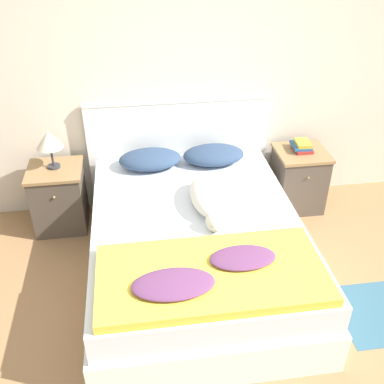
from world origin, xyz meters
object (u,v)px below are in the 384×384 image
at_px(nightstand_right, 298,179).
at_px(pillow_right, 214,155).
at_px(table_lamp, 49,140).
at_px(bed, 196,247).
at_px(pillow_left, 150,159).
at_px(nightstand_left, 59,197).
at_px(book_stack, 302,146).
at_px(dog, 209,198).

xyz_separation_m(nightstand_right, pillow_right, (-0.84, 0.00, 0.33)).
bearing_deg(table_lamp, pillow_right, -1.08).
bearing_deg(bed, pillow_left, 109.14).
xyz_separation_m(bed, table_lamp, (-1.13, 0.85, 0.59)).
bearing_deg(pillow_right, table_lamp, 178.92).
relative_size(nightstand_left, pillow_left, 1.09).
xyz_separation_m(nightstand_right, table_lamp, (-2.25, 0.03, 0.56)).
relative_size(bed, pillow_right, 3.80).
distance_m(book_stack, table_lamp, 2.26).
xyz_separation_m(nightstand_left, nightstand_right, (2.25, 0.00, 0.00)).
height_order(bed, pillow_right, pillow_right).
distance_m(nightstand_right, pillow_left, 1.45).
bearing_deg(dog, table_lamp, 149.90).
relative_size(bed, pillow_left, 3.80).
relative_size(nightstand_left, table_lamp, 1.75).
distance_m(nightstand_left, book_stack, 2.28).
relative_size(pillow_right, book_stack, 2.58).
distance_m(bed, nightstand_left, 1.40).
bearing_deg(pillow_right, dog, -103.62).
height_order(nightstand_right, pillow_left, pillow_left).
bearing_deg(bed, nightstand_left, 143.73).
bearing_deg(nightstand_left, pillow_left, 0.01).
bearing_deg(pillow_left, dog, -59.76).
distance_m(pillow_left, book_stack, 1.42).
height_order(book_stack, table_lamp, table_lamp).
relative_size(nightstand_right, pillow_right, 1.09).
xyz_separation_m(dog, table_lamp, (-1.24, 0.72, 0.23)).
relative_size(dog, book_stack, 3.69).
bearing_deg(nightstand_left, bed, -36.27).
bearing_deg(table_lamp, pillow_left, -1.81).
bearing_deg(table_lamp, book_stack, 0.03).
relative_size(pillow_left, book_stack, 2.58).
bearing_deg(table_lamp, nightstand_left, -90.00).
bearing_deg(book_stack, bed, -142.88).
xyz_separation_m(nightstand_left, dog, (1.24, -0.69, 0.33)).
bearing_deg(nightstand_left, pillow_right, 0.01).
bearing_deg(pillow_left, book_stack, 1.13).
bearing_deg(pillow_right, nightstand_left, -179.99).
distance_m(nightstand_right, dog, 1.27).
distance_m(pillow_right, book_stack, 0.84).
bearing_deg(nightstand_right, table_lamp, 179.32).
relative_size(bed, table_lamp, 6.09).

